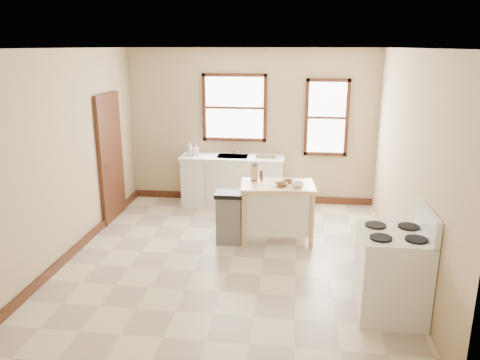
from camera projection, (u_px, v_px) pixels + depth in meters
The scene contains 23 objects.
floor at pixel (233, 256), 6.52m from camera, with size 5.00×5.00×0.00m, color tan.
ceiling at pixel (232, 48), 5.74m from camera, with size 5.00×5.00×0.00m, color white.
wall_back at pixel (251, 127), 8.52m from camera, with size 4.50×0.04×2.80m, color tan.
wall_left at pixel (69, 154), 6.39m from camera, with size 0.04×5.00×2.80m, color tan.
wall_right at pixel (409, 164), 5.87m from camera, with size 0.04×5.00×2.80m, color tan.
window_main at pixel (234, 108), 8.43m from camera, with size 1.17×0.06×1.22m, color #361A0E, non-canonical shape.
window_side at pixel (327, 118), 8.28m from camera, with size 0.77×0.06×1.37m, color #361A0E, non-canonical shape.
door_left at pixel (111, 157), 7.73m from camera, with size 0.06×0.90×2.10m, color #361A0E.
baseboard_back at pixel (250, 197), 8.86m from camera, with size 4.50×0.04×0.12m, color #361A0E.
baseboard_left at pixel (81, 245), 6.76m from camera, with size 0.04×5.00×0.12m, color #361A0E.
sink_counter at pixel (233, 181), 8.52m from camera, with size 1.86×0.62×0.92m, color silver, non-canonical shape.
faucet at pixel (234, 148), 8.54m from camera, with size 0.03×0.03×0.22m, color silver.
soap_bottle_a at pixel (190, 149), 8.39m from camera, with size 0.10×0.10×0.25m, color #B2B2B2.
soap_bottle_b at pixel (196, 150), 8.40m from camera, with size 0.09×0.10×0.21m, color #B2B2B2.
dish_rack at pixel (267, 155), 8.27m from camera, with size 0.38×0.28×0.09m, color silver, non-canonical shape.
kitchen_island at pixel (277, 212), 6.98m from camera, with size 1.07×0.68×0.88m, color #E6C087, non-canonical shape.
knife_block at pixel (254, 174), 7.02m from camera, with size 0.10×0.10×0.20m, color tan, non-canonical shape.
pepper_grinder at pixel (261, 175), 7.04m from camera, with size 0.04×0.04×0.15m, color #3C2310.
bowl_a at pixel (281, 185), 6.75m from camera, with size 0.18×0.18×0.04m, color brown.
bowl_b at pixel (289, 181), 6.92m from camera, with size 0.17×0.17×0.04m, color brown.
bowl_c at pixel (297, 185), 6.72m from camera, with size 0.18×0.18×0.06m, color silver.
trash_bin at pixel (229, 217), 6.89m from camera, with size 0.40×0.34×0.78m, color #5D5D5B, non-canonical shape.
gas_stove at pixel (392, 262), 4.99m from camera, with size 0.76×0.77×1.21m, color white, non-canonical shape.
Camera 1 is at (0.83, -5.91, 2.83)m, focal length 35.00 mm.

